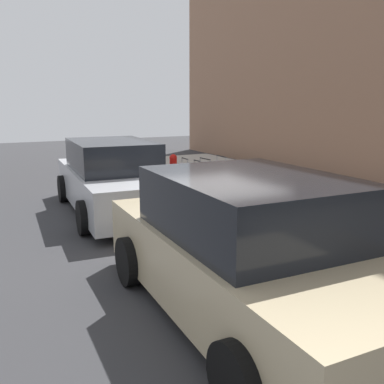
{
  "coord_description": "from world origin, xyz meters",
  "views": [
    {
      "loc": [
        -7.21,
        4.04,
        2.35
      ],
      "look_at": [
        0.37,
        0.15,
        0.54
      ],
      "focal_mm": 39.59,
      "sensor_mm": 36.0,
      "label": 1
    }
  ],
  "objects_px": {
    "suitcase_olive_6": "(234,193)",
    "suitcase_black_8": "(205,182)",
    "suitcase_navy_10": "(185,178)",
    "parked_car_beige_0": "(250,251)",
    "suitcase_red_0": "(345,231)",
    "suitcase_maroon_4": "(260,203)",
    "suitcase_red_7": "(221,185)",
    "bollard_post": "(160,165)",
    "suitcase_silver_9": "(197,180)",
    "suitcase_silver_2": "(291,217)",
    "fire_hydrant": "(173,168)",
    "suitcase_teal_5": "(246,196)",
    "suitcase_navy_3": "(277,211)",
    "suitcase_black_1": "(316,222)",
    "parked_car_silver_1": "(113,179)"
  },
  "relations": [
    {
      "from": "suitcase_olive_6",
      "to": "suitcase_black_8",
      "type": "height_order",
      "value": "suitcase_black_8"
    },
    {
      "from": "suitcase_navy_10",
      "to": "parked_car_beige_0",
      "type": "xyz_separation_m",
      "value": [
        -6.02,
        2.17,
        0.33
      ]
    },
    {
      "from": "suitcase_red_0",
      "to": "suitcase_maroon_4",
      "type": "relative_size",
      "value": 1.52
    },
    {
      "from": "suitcase_red_7",
      "to": "suitcase_black_8",
      "type": "xyz_separation_m",
      "value": [
        0.58,
        0.09,
        -0.01
      ]
    },
    {
      "from": "suitcase_olive_6",
      "to": "bollard_post",
      "type": "relative_size",
      "value": 0.92
    },
    {
      "from": "suitcase_black_8",
      "to": "suitcase_silver_9",
      "type": "relative_size",
      "value": 1.14
    },
    {
      "from": "suitcase_silver_2",
      "to": "fire_hydrant",
      "type": "relative_size",
      "value": 1.04
    },
    {
      "from": "suitcase_silver_9",
      "to": "suitcase_navy_10",
      "type": "distance_m",
      "value": 0.51
    },
    {
      "from": "suitcase_teal_5",
      "to": "suitcase_black_8",
      "type": "bearing_deg",
      "value": 3.23
    },
    {
      "from": "suitcase_black_8",
      "to": "suitcase_navy_3",
      "type": "bearing_deg",
      "value": -178.47
    },
    {
      "from": "suitcase_teal_5",
      "to": "suitcase_black_8",
      "type": "distance_m",
      "value": 1.6
    },
    {
      "from": "fire_hydrant",
      "to": "bollard_post",
      "type": "bearing_deg",
      "value": 15.4
    },
    {
      "from": "suitcase_red_0",
      "to": "suitcase_navy_10",
      "type": "xyz_separation_m",
      "value": [
        5.24,
        0.12,
        -0.02
      ]
    },
    {
      "from": "suitcase_teal_5",
      "to": "suitcase_olive_6",
      "type": "distance_m",
      "value": 0.48
    },
    {
      "from": "suitcase_black_1",
      "to": "parked_car_silver_1",
      "type": "height_order",
      "value": "parked_car_silver_1"
    },
    {
      "from": "suitcase_maroon_4",
      "to": "suitcase_olive_6",
      "type": "relative_size",
      "value": 0.72
    },
    {
      "from": "suitcase_silver_9",
      "to": "suitcase_navy_10",
      "type": "relative_size",
      "value": 1.0
    },
    {
      "from": "suitcase_maroon_4",
      "to": "suitcase_navy_10",
      "type": "height_order",
      "value": "suitcase_navy_10"
    },
    {
      "from": "fire_hydrant",
      "to": "parked_car_beige_0",
      "type": "height_order",
      "value": "parked_car_beige_0"
    },
    {
      "from": "suitcase_black_8",
      "to": "fire_hydrant",
      "type": "height_order",
      "value": "suitcase_black_8"
    },
    {
      "from": "suitcase_teal_5",
      "to": "suitcase_olive_6",
      "type": "relative_size",
      "value": 0.81
    },
    {
      "from": "suitcase_silver_9",
      "to": "parked_car_silver_1",
      "type": "height_order",
      "value": "parked_car_silver_1"
    },
    {
      "from": "suitcase_black_8",
      "to": "parked_car_silver_1",
      "type": "distance_m",
      "value": 2.21
    },
    {
      "from": "suitcase_maroon_4",
      "to": "suitcase_red_7",
      "type": "height_order",
      "value": "suitcase_red_7"
    },
    {
      "from": "suitcase_silver_2",
      "to": "suitcase_olive_6",
      "type": "bearing_deg",
      "value": -3.26
    },
    {
      "from": "suitcase_red_0",
      "to": "suitcase_navy_10",
      "type": "bearing_deg",
      "value": 1.37
    },
    {
      "from": "suitcase_black_1",
      "to": "bollard_post",
      "type": "xyz_separation_m",
      "value": [
        6.04,
        0.16,
        0.15
      ]
    },
    {
      "from": "suitcase_red_0",
      "to": "parked_car_beige_0",
      "type": "relative_size",
      "value": 0.21
    },
    {
      "from": "suitcase_maroon_4",
      "to": "suitcase_navy_10",
      "type": "xyz_separation_m",
      "value": [
        3.11,
        0.11,
        0.0
      ]
    },
    {
      "from": "parked_car_silver_1",
      "to": "fire_hydrant",
      "type": "bearing_deg",
      "value": -52.79
    },
    {
      "from": "suitcase_teal_5",
      "to": "suitcase_red_7",
      "type": "xyz_separation_m",
      "value": [
        1.01,
        0.0,
        0.05
      ]
    },
    {
      "from": "suitcase_red_0",
      "to": "fire_hydrant",
      "type": "xyz_separation_m",
      "value": [
        6.05,
        0.08,
        0.13
      ]
    },
    {
      "from": "suitcase_black_1",
      "to": "suitcase_silver_9",
      "type": "distance_m",
      "value": 4.18
    },
    {
      "from": "suitcase_navy_10",
      "to": "bollard_post",
      "type": "distance_m",
      "value": 1.37
    },
    {
      "from": "suitcase_maroon_4",
      "to": "suitcase_red_7",
      "type": "bearing_deg",
      "value": 0.07
    },
    {
      "from": "suitcase_teal_5",
      "to": "parked_car_beige_0",
      "type": "height_order",
      "value": "parked_car_beige_0"
    },
    {
      "from": "bollard_post",
      "to": "suitcase_olive_6",
      "type": "bearing_deg",
      "value": -176.49
    },
    {
      "from": "suitcase_navy_3",
      "to": "bollard_post",
      "type": "relative_size",
      "value": 0.79
    },
    {
      "from": "fire_hydrant",
      "to": "bollard_post",
      "type": "relative_size",
      "value": 0.88
    },
    {
      "from": "suitcase_navy_3",
      "to": "fire_hydrant",
      "type": "relative_size",
      "value": 0.89
    },
    {
      "from": "suitcase_navy_3",
      "to": "suitcase_black_8",
      "type": "xyz_separation_m",
      "value": [
        2.61,
        0.07,
        0.11
      ]
    },
    {
      "from": "suitcase_black_1",
      "to": "suitcase_red_7",
      "type": "bearing_deg",
      "value": -1.04
    },
    {
      "from": "suitcase_navy_3",
      "to": "parked_car_silver_1",
      "type": "height_order",
      "value": "parked_car_silver_1"
    },
    {
      "from": "suitcase_navy_3",
      "to": "suitcase_olive_6",
      "type": "xyz_separation_m",
      "value": [
        1.49,
        -0.02,
        0.05
      ]
    },
    {
      "from": "suitcase_red_0",
      "to": "suitcase_silver_9",
      "type": "distance_m",
      "value": 4.74
    },
    {
      "from": "suitcase_silver_2",
      "to": "suitcase_navy_3",
      "type": "bearing_deg",
      "value": -10.62
    },
    {
      "from": "suitcase_silver_2",
      "to": "bollard_post",
      "type": "bearing_deg",
      "value": 1.04
    },
    {
      "from": "fire_hydrant",
      "to": "suitcase_black_8",
      "type": "bearing_deg",
      "value": 179.35
    },
    {
      "from": "suitcase_maroon_4",
      "to": "suitcase_olive_6",
      "type": "xyz_separation_m",
      "value": [
        0.97,
        0.0,
        0.02
      ]
    },
    {
      "from": "suitcase_red_7",
      "to": "suitcase_navy_10",
      "type": "bearing_deg",
      "value": 3.95
    }
  ]
}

